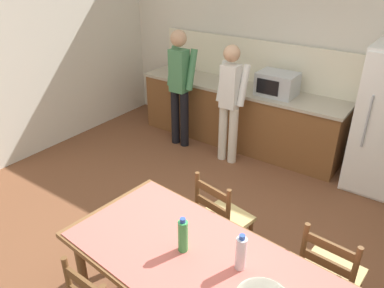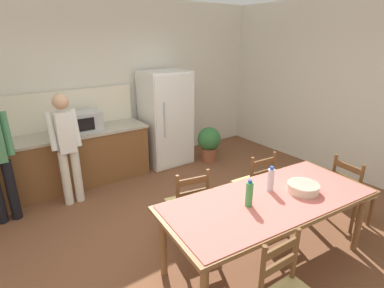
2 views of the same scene
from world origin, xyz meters
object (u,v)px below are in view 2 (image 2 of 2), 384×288
(person_at_counter, at_px, (67,144))
(potted_plant, at_px, (209,142))
(chair_side_far_left, at_px, (188,205))
(chair_side_far_right, at_px, (254,184))
(chair_head_end, at_px, (350,192))
(refrigerator, at_px, (166,118))
(microwave, at_px, (84,121))
(dining_table, at_px, (269,204))
(serving_bowl, at_px, (303,187))
(bottle_near_centre, at_px, (249,194))
(bottle_off_centre, at_px, (271,180))

(person_at_counter, relative_size, potted_plant, 2.38)
(chair_side_far_left, distance_m, person_at_counter, 1.91)
(chair_side_far_right, bearing_deg, chair_head_end, 139.33)
(refrigerator, relative_size, microwave, 3.43)
(dining_table, xyz_separation_m, serving_bowl, (0.38, -0.11, 0.12))
(chair_side_far_left, distance_m, chair_head_end, 2.05)
(bottle_near_centre, distance_m, chair_side_far_left, 0.92)
(chair_head_end, relative_size, potted_plant, 1.36)
(microwave, xyz_separation_m, chair_head_end, (2.30, -3.08, -0.59))
(bottle_near_centre, bearing_deg, dining_table, -5.12)
(dining_table, bearing_deg, refrigerator, 79.38)
(microwave, distance_m, bottle_off_centre, 3.04)
(refrigerator, height_order, potted_plant, refrigerator)
(bottle_off_centre, height_order, potted_plant, bottle_off_centre)
(refrigerator, xyz_separation_m, bottle_near_centre, (-0.83, -2.92, 0.03))
(refrigerator, bearing_deg, chair_side_far_left, -114.73)
(person_at_counter, bearing_deg, chair_side_far_left, -151.53)
(microwave, bearing_deg, potted_plant, -11.78)
(serving_bowl, bearing_deg, microwave, 112.83)
(dining_table, relative_size, chair_side_far_left, 2.51)
(chair_side_far_right, relative_size, chair_head_end, 1.00)
(serving_bowl, bearing_deg, chair_side_far_left, 131.55)
(microwave, bearing_deg, dining_table, -72.89)
(bottle_off_centre, bearing_deg, refrigerator, 81.35)
(microwave, xyz_separation_m, bottle_off_centre, (1.03, -2.85, -0.14))
(refrigerator, relative_size, chair_head_end, 1.89)
(refrigerator, xyz_separation_m, potted_plant, (0.68, -0.43, -0.47))
(refrigerator, xyz_separation_m, person_at_counter, (-1.87, -0.50, 0.03))
(dining_table, bearing_deg, bottle_off_centre, 41.89)
(chair_head_end, relative_size, person_at_counter, 0.57)
(serving_bowl, bearing_deg, chair_head_end, -0.98)
(dining_table, relative_size, bottle_off_centre, 8.47)
(bottle_near_centre, relative_size, chair_side_far_right, 0.30)
(serving_bowl, height_order, chair_head_end, chair_head_end)
(dining_table, xyz_separation_m, chair_side_far_left, (-0.43, 0.81, -0.25))
(bottle_off_centre, height_order, chair_side_far_left, bottle_off_centre)
(dining_table, bearing_deg, chair_side_far_left, 118.06)
(dining_table, height_order, person_at_counter, person_at_counter)
(refrigerator, bearing_deg, chair_side_far_right, -89.68)
(chair_head_end, distance_m, potted_plant, 2.64)
(chair_side_far_left, xyz_separation_m, chair_head_end, (1.82, -0.93, 0.00))
(bottle_near_centre, xyz_separation_m, chair_side_far_left, (-0.16, 0.78, -0.45))
(bottle_off_centre, relative_size, chair_side_far_right, 0.30)
(refrigerator, distance_m, chair_head_end, 3.20)
(person_at_counter, xyz_separation_m, potted_plant, (2.55, 0.07, -0.51))
(microwave, bearing_deg, chair_head_end, -53.24)
(bottle_near_centre, relative_size, serving_bowl, 0.84)
(person_at_counter, bearing_deg, chair_head_end, -133.43)
(refrigerator, bearing_deg, potted_plant, -32.08)
(chair_side_far_right, height_order, chair_head_end, same)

